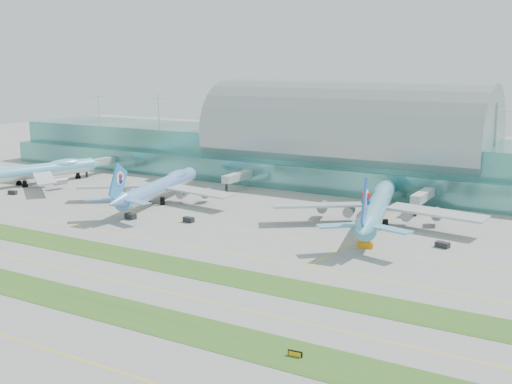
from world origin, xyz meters
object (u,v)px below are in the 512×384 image
Objects in this scene: airliner_c at (377,205)px; taxiway_sign_east at (295,354)px; airliner_b at (160,186)px; terminal at (345,150)px; airliner_a at (30,171)px.

taxiway_sign_east is at bearing -92.25° from airliner_c.
airliner_c is (80.44, 7.95, 0.48)m from airliner_b.
taxiway_sign_east is (100.35, -87.84, -5.39)m from airliner_b.
airliner_c is at bearing -8.33° from airliner_b.
airliner_b is (-43.55, -69.21, -8.27)m from terminal.
airliner_a is at bearing 169.51° from airliner_c.
airliner_c is (36.88, -61.26, -7.79)m from terminal.
airliner_b is 133.47m from taxiway_sign_east.
airliner_a reaches higher than taxiway_sign_east.
taxiway_sign_east is (168.06, -86.72, -5.42)m from airliner_a.
airliner_c is 27.67× the size of taxiway_sign_east.
airliner_c is (148.15, 9.07, 0.45)m from airliner_a.
terminal is 82.19m from airliner_b.
airliner_b is at bearing 171.65° from airliner_c.
terminal reaches higher than airliner_b.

